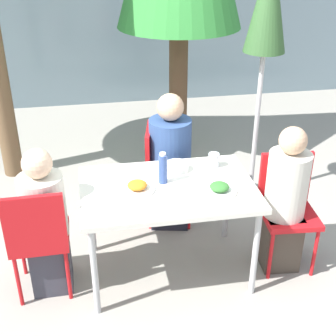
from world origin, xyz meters
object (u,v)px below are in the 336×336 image
(person_far, at_px, (170,165))
(bottle, at_px, (163,168))
(chair_far, at_px, (161,167))
(person_left, at_px, (46,225))
(chair_left, at_px, (38,234))
(person_right, at_px, (284,203))
(drinking_cup, at_px, (214,160))
(salad_bowl, at_px, (177,167))
(chair_right, at_px, (287,201))
(closed_umbrella, at_px, (267,14))

(person_far, xyz_separation_m, bottle, (-0.16, -0.59, 0.30))
(chair_far, height_order, bottle, bottle)
(person_left, xyz_separation_m, chair_far, (0.94, 0.74, -0.01))
(chair_left, bearing_deg, person_right, 0.01)
(chair_far, height_order, drinking_cup, chair_far)
(person_left, relative_size, salad_bowl, 6.28)
(chair_left, relative_size, person_left, 0.79)
(chair_right, relative_size, person_far, 0.73)
(chair_left, bearing_deg, closed_umbrella, 27.72)
(chair_left, relative_size, chair_right, 1.00)
(person_far, distance_m, drinking_cup, 0.55)
(person_far, height_order, salad_bowl, person_far)
(bottle, height_order, drinking_cup, bottle)
(chair_right, bearing_deg, salad_bowl, -11.22)
(chair_far, xyz_separation_m, person_far, (0.07, -0.07, 0.04))
(drinking_cup, bearing_deg, closed_umbrella, 49.82)
(chair_right, xyz_separation_m, salad_bowl, (-0.81, 0.23, 0.25))
(person_far, bearing_deg, drinking_cup, 43.38)
(chair_right, height_order, person_right, person_right)
(chair_left, height_order, person_far, person_far)
(chair_left, bearing_deg, chair_right, 2.34)
(chair_right, height_order, person_far, person_far)
(chair_right, bearing_deg, person_left, 5.10)
(person_far, distance_m, closed_umbrella, 1.48)
(chair_right, height_order, salad_bowl, chair_right)
(person_left, relative_size, person_right, 0.96)
(closed_umbrella, bearing_deg, drinking_cup, -130.18)
(bottle, bearing_deg, person_far, 74.85)
(bottle, bearing_deg, drinking_cup, 22.32)
(person_left, relative_size, person_far, 0.93)
(person_left, xyz_separation_m, closed_umbrella, (1.86, 0.96, 1.21))
(person_left, bearing_deg, chair_right, -0.15)
(person_right, relative_size, bottle, 4.98)
(chair_far, bearing_deg, closed_umbrella, 114.92)
(person_far, bearing_deg, chair_left, -42.70)
(closed_umbrella, xyz_separation_m, drinking_cup, (-0.59, -0.70, -0.94))
(chair_left, relative_size, salad_bowl, 4.95)
(chair_left, distance_m, chair_right, 1.84)
(closed_umbrella, xyz_separation_m, bottle, (-1.02, -0.88, -0.88))
(person_left, xyz_separation_m, person_right, (1.74, -0.05, 0.02))
(chair_left, bearing_deg, person_left, 57.95)
(chair_far, relative_size, person_far, 0.73)
(chair_left, height_order, person_right, person_right)
(person_left, height_order, chair_right, person_left)
(bottle, distance_m, salad_bowl, 0.23)
(chair_left, bearing_deg, bottle, 9.48)
(chair_far, xyz_separation_m, bottle, (-0.09, -0.66, 0.34))
(chair_left, distance_m, person_right, 1.79)
(closed_umbrella, height_order, drinking_cup, closed_umbrella)
(chair_left, xyz_separation_m, drinking_cup, (1.31, 0.34, 0.28))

